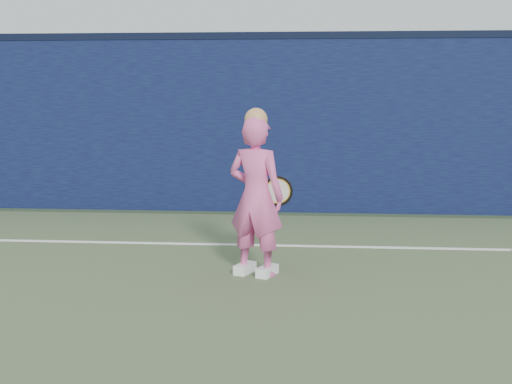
{
  "coord_description": "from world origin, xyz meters",
  "views": [
    {
      "loc": [
        2.6,
        -4.0,
        1.79
      ],
      "look_at": [
        2.02,
        2.71,
        0.82
      ],
      "focal_mm": 50.0,
      "sensor_mm": 36.0,
      "label": 1
    }
  ],
  "objects": [
    {
      "name": "backstop_wall",
      "position": [
        0.0,
        6.5,
        1.25
      ],
      "size": [
        24.0,
        0.4,
        2.5
      ],
      "primitive_type": "cube",
      "color": "black",
      "rests_on": "ground"
    },
    {
      "name": "wall_cap",
      "position": [
        0.0,
        6.5,
        2.55
      ],
      "size": [
        24.0,
        0.42,
        0.1
      ],
      "primitive_type": "cube",
      "color": "black",
      "rests_on": "backstop_wall"
    },
    {
      "name": "player",
      "position": [
        2.02,
        2.71,
        0.78
      ],
      "size": [
        0.66,
        0.55,
        1.62
      ],
      "rotation": [
        0.0,
        0.0,
        2.77
      ],
      "color": "#E2589C",
      "rests_on": "ground"
    },
    {
      "name": "racket",
      "position": [
        2.18,
        3.12,
        0.76
      ],
      "size": [
        0.55,
        0.23,
        0.31
      ],
      "rotation": [
        0.0,
        0.0,
        -0.45
      ],
      "color": "black",
      "rests_on": "ground"
    }
  ]
}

